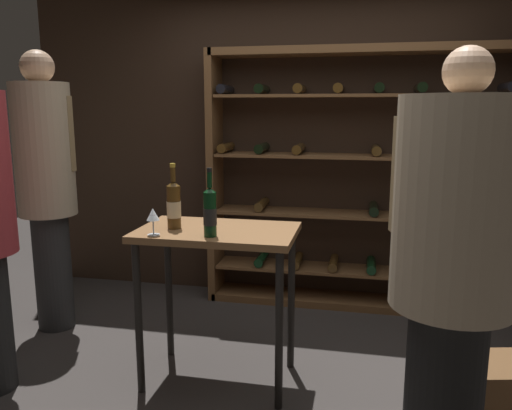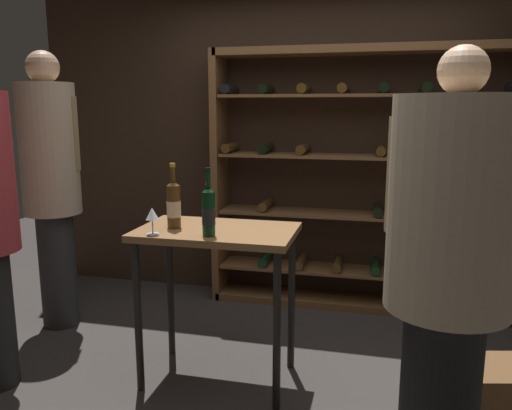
{
  "view_description": "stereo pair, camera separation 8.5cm",
  "coord_description": "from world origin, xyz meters",
  "px_view_note": "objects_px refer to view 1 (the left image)",
  "views": [
    {
      "loc": [
        0.42,
        -2.69,
        1.63
      ],
      "look_at": [
        -0.19,
        0.22,
        1.06
      ],
      "focal_mm": 35.7,
      "sensor_mm": 36.0,
      "label": 1
    },
    {
      "loc": [
        0.5,
        -2.67,
        1.63
      ],
      "look_at": [
        -0.19,
        0.22,
        1.06
      ],
      "focal_mm": 35.7,
      "sensor_mm": 36.0,
      "label": 2
    }
  ],
  "objects_px": {
    "wine_rack": "(357,181)",
    "wine_crate": "(493,389)",
    "wine_bottle_gold_foil": "(210,212)",
    "wine_glass_stemmed_center": "(153,216)",
    "person_guest_blue_shirt": "(46,179)",
    "person_bystander_red_print": "(454,256)",
    "tasting_table": "(218,252)",
    "wine_bottle_black_capsule": "(174,205)"
  },
  "relations": [
    {
      "from": "wine_rack",
      "to": "wine_bottle_black_capsule",
      "type": "distance_m",
      "value": 1.73
    },
    {
      "from": "tasting_table",
      "to": "wine_bottle_gold_foil",
      "type": "distance_m",
      "value": 0.32
    },
    {
      "from": "wine_bottle_black_capsule",
      "to": "wine_bottle_gold_foil",
      "type": "bearing_deg",
      "value": -27.68
    },
    {
      "from": "wine_rack",
      "to": "wine_glass_stemmed_center",
      "type": "distance_m",
      "value": 1.9
    },
    {
      "from": "tasting_table",
      "to": "person_guest_blue_shirt",
      "type": "relative_size",
      "value": 0.47
    },
    {
      "from": "person_guest_blue_shirt",
      "to": "wine_rack",
      "type": "bearing_deg",
      "value": 121.59
    },
    {
      "from": "wine_bottle_black_capsule",
      "to": "wine_bottle_gold_foil",
      "type": "height_order",
      "value": "wine_bottle_black_capsule"
    },
    {
      "from": "wine_rack",
      "to": "wine_bottle_gold_foil",
      "type": "xyz_separation_m",
      "value": [
        -0.75,
        -1.54,
        0.03
      ]
    },
    {
      "from": "wine_bottle_black_capsule",
      "to": "wine_bottle_gold_foil",
      "type": "xyz_separation_m",
      "value": [
        0.26,
        -0.14,
        -0.0
      ]
    },
    {
      "from": "wine_rack",
      "to": "wine_crate",
      "type": "relative_size",
      "value": 5.0
    },
    {
      "from": "wine_crate",
      "to": "person_guest_blue_shirt",
      "type": "bearing_deg",
      "value": 169.6
    },
    {
      "from": "wine_glass_stemmed_center",
      "to": "wine_rack",
      "type": "bearing_deg",
      "value": 56.0
    },
    {
      "from": "tasting_table",
      "to": "wine_bottle_gold_foil",
      "type": "xyz_separation_m",
      "value": [
        0.01,
        -0.17,
        0.28
      ]
    },
    {
      "from": "wine_rack",
      "to": "person_guest_blue_shirt",
      "type": "xyz_separation_m",
      "value": [
        -2.17,
        -0.89,
        0.08
      ]
    },
    {
      "from": "person_bystander_red_print",
      "to": "wine_bottle_black_capsule",
      "type": "height_order",
      "value": "person_bystander_red_print"
    },
    {
      "from": "wine_glass_stemmed_center",
      "to": "wine_bottle_black_capsule",
      "type": "bearing_deg",
      "value": 73.4
    },
    {
      "from": "person_guest_blue_shirt",
      "to": "wine_bottle_gold_foil",
      "type": "distance_m",
      "value": 1.56
    },
    {
      "from": "person_guest_blue_shirt",
      "to": "person_bystander_red_print",
      "type": "xyz_separation_m",
      "value": [
        2.6,
        -1.07,
        -0.1
      ]
    },
    {
      "from": "wine_rack",
      "to": "tasting_table",
      "type": "distance_m",
      "value": 1.58
    },
    {
      "from": "wine_crate",
      "to": "wine_glass_stemmed_center",
      "type": "relative_size",
      "value": 3.18
    },
    {
      "from": "person_bystander_red_print",
      "to": "wine_glass_stemmed_center",
      "type": "xyz_separation_m",
      "value": [
        -1.49,
        0.38,
        0.02
      ]
    },
    {
      "from": "wine_bottle_black_capsule",
      "to": "person_bystander_red_print",
      "type": "bearing_deg",
      "value": -21.1
    },
    {
      "from": "wine_rack",
      "to": "tasting_table",
      "type": "relative_size",
      "value": 2.55
    },
    {
      "from": "wine_bottle_gold_foil",
      "to": "wine_glass_stemmed_center",
      "type": "bearing_deg",
      "value": -172.35
    },
    {
      "from": "tasting_table",
      "to": "wine_bottle_gold_foil",
      "type": "relative_size",
      "value": 2.51
    },
    {
      "from": "wine_crate",
      "to": "wine_bottle_black_capsule",
      "type": "height_order",
      "value": "wine_bottle_black_capsule"
    },
    {
      "from": "wine_bottle_gold_foil",
      "to": "wine_glass_stemmed_center",
      "type": "height_order",
      "value": "wine_bottle_gold_foil"
    },
    {
      "from": "wine_bottle_gold_foil",
      "to": "wine_glass_stemmed_center",
      "type": "xyz_separation_m",
      "value": [
        -0.31,
        -0.04,
        -0.03
      ]
    },
    {
      "from": "wine_glass_stemmed_center",
      "to": "person_guest_blue_shirt",
      "type": "bearing_deg",
      "value": 148.17
    },
    {
      "from": "wine_bottle_gold_foil",
      "to": "wine_crate",
      "type": "bearing_deg",
      "value": 4.03
    },
    {
      "from": "person_bystander_red_print",
      "to": "wine_bottle_gold_foil",
      "type": "height_order",
      "value": "person_bystander_red_print"
    },
    {
      "from": "wine_bottle_black_capsule",
      "to": "wine_glass_stemmed_center",
      "type": "bearing_deg",
      "value": -106.6
    },
    {
      "from": "wine_rack",
      "to": "wine_bottle_black_capsule",
      "type": "bearing_deg",
      "value": -125.84
    },
    {
      "from": "wine_crate",
      "to": "wine_bottle_black_capsule",
      "type": "xyz_separation_m",
      "value": [
        -1.78,
        0.03,
        0.93
      ]
    },
    {
      "from": "tasting_table",
      "to": "person_bystander_red_print",
      "type": "height_order",
      "value": "person_bystander_red_print"
    },
    {
      "from": "person_bystander_red_print",
      "to": "wine_crate",
      "type": "xyz_separation_m",
      "value": [
        0.34,
        0.53,
        -0.87
      ]
    },
    {
      "from": "person_guest_blue_shirt",
      "to": "person_bystander_red_print",
      "type": "relative_size",
      "value": 1.08
    },
    {
      "from": "tasting_table",
      "to": "wine_bottle_black_capsule",
      "type": "xyz_separation_m",
      "value": [
        -0.25,
        -0.04,
        0.28
      ]
    },
    {
      "from": "person_bystander_red_print",
      "to": "wine_crate",
      "type": "relative_size",
      "value": 3.88
    },
    {
      "from": "person_bystander_red_print",
      "to": "wine_crate",
      "type": "distance_m",
      "value": 1.07
    },
    {
      "from": "tasting_table",
      "to": "person_bystander_red_print",
      "type": "bearing_deg",
      "value": -26.41
    },
    {
      "from": "wine_rack",
      "to": "tasting_table",
      "type": "xyz_separation_m",
      "value": [
        -0.76,
        -1.36,
        -0.25
      ]
    }
  ]
}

